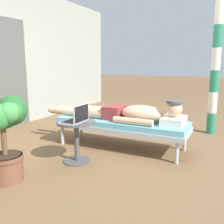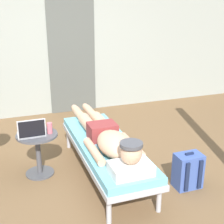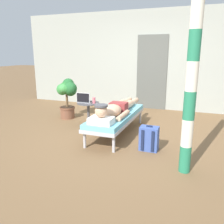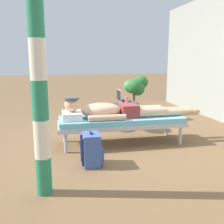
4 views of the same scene
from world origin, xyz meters
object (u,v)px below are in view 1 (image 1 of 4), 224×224
(person_reclining, at_px, (127,113))
(drink_glass, at_px, (84,114))
(potted_plant, at_px, (2,124))
(porch_post, at_px, (216,59))
(side_table, at_px, (76,134))
(backpack, at_px, (172,127))
(lounge_chair, at_px, (121,124))
(laptop, at_px, (77,118))

(person_reclining, bearing_deg, drink_glass, 150.93)
(potted_plant, relative_size, porch_post, 0.37)
(side_table, distance_m, potted_plant, 0.89)
(drink_glass, bearing_deg, backpack, -30.81)
(person_reclining, bearing_deg, backpack, -32.12)
(lounge_chair, distance_m, porch_post, 2.01)
(side_table, bearing_deg, drink_glass, -8.81)
(lounge_chair, height_order, person_reclining, person_reclining)
(lounge_chair, distance_m, potted_plant, 1.67)
(potted_plant, xyz_separation_m, porch_post, (2.89, -1.79, 0.68))
(drink_glass, bearing_deg, person_reclining, -29.07)
(laptop, bearing_deg, backpack, -26.55)
(side_table, xyz_separation_m, porch_post, (2.13, -1.39, 0.93))
(potted_plant, bearing_deg, lounge_chair, -24.02)
(side_table, bearing_deg, potted_plant, 152.17)
(drink_glass, xyz_separation_m, backpack, (1.37, -0.82, -0.39))
(side_table, height_order, drink_glass, drink_glass)
(lounge_chair, xyz_separation_m, backpack, (0.77, -0.57, -0.15))
(lounge_chair, relative_size, backpack, 4.56)
(lounge_chair, relative_size, side_table, 3.70)
(backpack, bearing_deg, person_reclining, 147.88)
(lounge_chair, distance_m, laptop, 0.87)
(potted_plant, distance_m, porch_post, 3.46)
(backpack, bearing_deg, porch_post, -41.97)
(side_table, relative_size, backpack, 1.23)
(laptop, distance_m, potted_plant, 0.83)
(lounge_chair, xyz_separation_m, person_reclining, (0.00, -0.08, 0.17))
(backpack, bearing_deg, laptop, 153.45)
(lounge_chair, distance_m, side_table, 0.80)
(person_reclining, distance_m, backpack, 0.97)
(drink_glass, relative_size, porch_post, 0.05)
(person_reclining, xyz_separation_m, laptop, (-0.81, 0.31, 0.06))
(side_table, bearing_deg, person_reclining, -25.44)
(side_table, height_order, laptop, laptop)
(laptop, bearing_deg, lounge_chair, -15.27)
(person_reclining, height_order, laptop, laptop)
(porch_post, bearing_deg, potted_plant, 148.23)
(laptop, height_order, potted_plant, potted_plant)
(side_table, distance_m, porch_post, 2.71)
(laptop, bearing_deg, person_reclining, -20.67)
(person_reclining, bearing_deg, porch_post, -36.77)
(drink_glass, bearing_deg, porch_post, -34.58)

